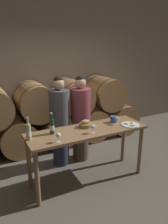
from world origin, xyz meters
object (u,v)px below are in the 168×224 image
at_px(wine_bottle_white, 28,132).
at_px(blue_crock, 114,119).
at_px(tasting_table, 87,137).
at_px(person_left, 60,122).
at_px(bread_basket, 85,124).
at_px(wine_glass_left, 93,127).
at_px(wine_bottle_red, 52,126).
at_px(person_right, 81,119).
at_px(wine_glass_far_left, 58,136).
at_px(wine_glass_center, 117,119).
at_px(cheese_plate, 130,125).

bearing_deg(wine_bottle_white, blue_crock, 2.14).
height_order(tasting_table, person_left, person_left).
height_order(person_left, bread_basket, person_left).
xyz_separation_m(bread_basket, wine_glass_left, (-0.01, -0.26, 0.05)).
height_order(blue_crock, bread_basket, bread_basket).
relative_size(wine_bottle_white, wine_glass_left, 2.47).
distance_m(wine_bottle_red, blue_crock, 1.07).
bearing_deg(wine_bottle_red, bread_basket, 1.86).
distance_m(person_left, wine_glass_left, 0.85).
height_order(wine_bottle_white, blue_crock, wine_bottle_white).
distance_m(person_right, wine_glass_far_left, 1.16).
relative_size(person_left, bread_basket, 8.52).
bearing_deg(person_right, wine_glass_center, -64.27).
xyz_separation_m(blue_crock, cheese_plate, (0.16, -0.24, -0.05)).
bearing_deg(wine_bottle_white, wine_glass_center, -2.03).
xyz_separation_m(tasting_table, bread_basket, (0.02, 0.12, 0.17)).
relative_size(blue_crock, wine_glass_left, 0.91).
relative_size(person_left, blue_crock, 13.55).
xyz_separation_m(wine_bottle_white, wine_glass_left, (0.89, -0.19, -0.02)).
bearing_deg(bread_basket, wine_bottle_white, -175.33).
bearing_deg(cheese_plate, blue_crock, 124.34).
bearing_deg(bread_basket, tasting_table, -100.87).
bearing_deg(wine_glass_left, person_left, 104.43).
bearing_deg(wine_bottle_red, wine_glass_left, -24.10).
distance_m(wine_bottle_white, wine_glass_far_left, 0.42).
relative_size(wine_bottle_red, bread_basket, 1.69).
height_order(person_left, wine_glass_left, person_left).
xyz_separation_m(wine_glass_far_left, wine_glass_left, (0.56, 0.06, 0.00)).
bearing_deg(wine_glass_far_left, wine_bottle_white, 143.77).
relative_size(tasting_table, cheese_plate, 6.46).
bearing_deg(wine_glass_far_left, wine_glass_center, 10.29).
distance_m(person_left, blue_crock, 0.94).
height_order(tasting_table, bread_basket, bread_basket).
relative_size(person_right, wine_glass_far_left, 12.21).
height_order(cheese_plate, wine_glass_left, wine_glass_left).
bearing_deg(person_left, tasting_table, -73.71).
bearing_deg(wine_glass_center, wine_glass_left, -165.31).
relative_size(bread_basket, wine_glass_center, 1.45).
distance_m(tasting_table, person_left, 0.70).
distance_m(blue_crock, bread_basket, 0.52).
relative_size(blue_crock, wine_glass_center, 0.91).
xyz_separation_m(tasting_table, wine_bottle_red, (-0.53, 0.10, 0.24)).
distance_m(blue_crock, wine_glass_far_left, 1.13).
bearing_deg(wine_glass_far_left, cheese_plate, 2.74).
height_order(person_left, person_right, person_left).
height_order(tasting_table, blue_crock, blue_crock).
bearing_deg(wine_bottle_red, wine_glass_center, -5.70).
height_order(person_right, blue_crock, person_right).
height_order(wine_glass_far_left, wine_glass_center, same).
relative_size(cheese_plate, wine_glass_far_left, 2.20).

